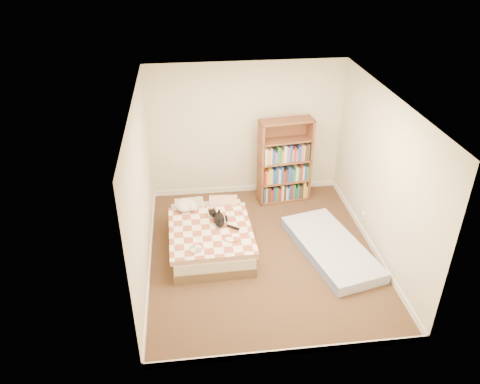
{
  "coord_description": "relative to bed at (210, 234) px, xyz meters",
  "views": [
    {
      "loc": [
        -1.06,
        -5.77,
        4.53
      ],
      "look_at": [
        -0.32,
        0.3,
        0.97
      ],
      "focal_mm": 35.0,
      "sensor_mm": 36.0,
      "label": 1
    }
  ],
  "objects": [
    {
      "name": "room",
      "position": [
        0.8,
        -0.32,
        0.99
      ],
      "size": [
        3.51,
        4.01,
        2.51
      ],
      "color": "#442A1D",
      "rests_on": "ground"
    },
    {
      "name": "black_cat",
      "position": [
        0.15,
        0.04,
        0.27
      ],
      "size": [
        0.32,
        0.65,
        0.15
      ],
      "rotation": [
        0.0,
        0.0,
        0.45
      ],
      "color": "black",
      "rests_on": "bed"
    },
    {
      "name": "bed",
      "position": [
        0.0,
        0.0,
        0.0
      ],
      "size": [
        1.3,
        1.75,
        0.46
      ],
      "rotation": [
        0.0,
        0.0,
        0.02
      ],
      "color": "brown",
      "rests_on": "room"
    },
    {
      "name": "floor_mattress",
      "position": [
        1.86,
        -0.42,
        -0.12
      ],
      "size": [
        1.27,
        2.04,
        0.17
      ],
      "primitive_type": "cube",
      "rotation": [
        0.0,
        0.0,
        0.23
      ],
      "color": "#7385C1",
      "rests_on": "room"
    },
    {
      "name": "bookshelf",
      "position": [
        1.45,
        1.31,
        0.36
      ],
      "size": [
        0.98,
        0.43,
        1.57
      ],
      "rotation": [
        0.0,
        0.0,
        0.12
      ],
      "color": "brown",
      "rests_on": "room"
    },
    {
      "name": "white_dog",
      "position": [
        -0.36,
        0.45,
        0.29
      ],
      "size": [
        0.35,
        0.37,
        0.16
      ],
      "rotation": [
        0.0,
        0.0,
        0.12
      ],
      "color": "silver",
      "rests_on": "bed"
    }
  ]
}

